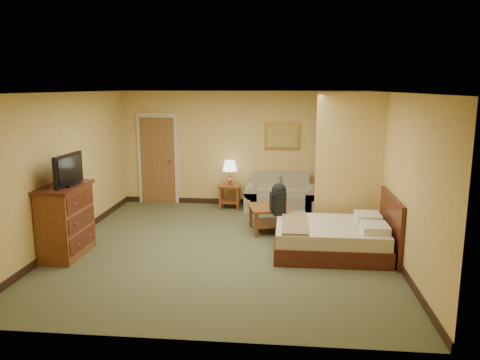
# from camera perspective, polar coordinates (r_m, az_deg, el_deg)

# --- Properties ---
(floor) EXTENTS (6.00, 6.00, 0.00)m
(floor) POSITION_cam_1_polar(r_m,az_deg,el_deg) (8.06, -1.86, -8.18)
(floor) COLOR #4E5235
(floor) RESTS_ON ground
(ceiling) EXTENTS (6.00, 6.00, 0.00)m
(ceiling) POSITION_cam_1_polar(r_m,az_deg,el_deg) (7.60, -1.99, 10.63)
(ceiling) COLOR white
(ceiling) RESTS_ON back_wall
(back_wall) EXTENTS (5.50, 0.02, 2.60)m
(back_wall) POSITION_cam_1_polar(r_m,az_deg,el_deg) (10.67, 0.19, 3.83)
(back_wall) COLOR #DDB65E
(back_wall) RESTS_ON floor
(left_wall) EXTENTS (0.02, 6.00, 2.60)m
(left_wall) POSITION_cam_1_polar(r_m,az_deg,el_deg) (8.53, -20.56, 1.21)
(left_wall) COLOR #DDB65E
(left_wall) RESTS_ON floor
(right_wall) EXTENTS (0.02, 6.00, 2.60)m
(right_wall) POSITION_cam_1_polar(r_m,az_deg,el_deg) (7.86, 18.38, 0.55)
(right_wall) COLOR #DDB65E
(right_wall) RESTS_ON floor
(partition) EXTENTS (1.20, 0.15, 2.60)m
(partition) POSITION_cam_1_polar(r_m,az_deg,el_deg) (8.65, 13.18, 1.77)
(partition) COLOR #DDB65E
(partition) RESTS_ON floor
(door) EXTENTS (0.94, 0.16, 2.10)m
(door) POSITION_cam_1_polar(r_m,az_deg,el_deg) (11.03, -9.97, 2.50)
(door) COLOR beige
(door) RESTS_ON floor
(baseboard) EXTENTS (5.50, 0.02, 0.12)m
(baseboard) POSITION_cam_1_polar(r_m,az_deg,el_deg) (10.89, 0.18, -2.66)
(baseboard) COLOR black
(baseboard) RESTS_ON floor
(loveseat) EXTENTS (1.59, 0.74, 0.81)m
(loveseat) POSITION_cam_1_polar(r_m,az_deg,el_deg) (10.39, 5.02, -2.25)
(loveseat) COLOR gray
(loveseat) RESTS_ON floor
(side_table) EXTENTS (0.49, 0.49, 0.54)m
(side_table) POSITION_cam_1_polar(r_m,az_deg,el_deg) (10.52, -1.24, -1.52)
(side_table) COLOR brown
(side_table) RESTS_ON floor
(table_lamp) EXTENTS (0.33, 0.33, 0.54)m
(table_lamp) POSITION_cam_1_polar(r_m,az_deg,el_deg) (10.41, -1.25, 1.67)
(table_lamp) COLOR #B07B40
(table_lamp) RESTS_ON side_table
(coffee_table) EXTENTS (0.90, 0.90, 0.48)m
(coffee_table) POSITION_cam_1_polar(r_m,az_deg,el_deg) (8.84, 3.69, -4.09)
(coffee_table) COLOR brown
(coffee_table) RESTS_ON floor
(wall_picture) EXTENTS (0.80, 0.04, 0.62)m
(wall_picture) POSITION_cam_1_polar(r_m,az_deg,el_deg) (10.57, 5.17, 5.35)
(wall_picture) COLOR #B78E3F
(wall_picture) RESTS_ON back_wall
(dresser) EXTENTS (0.57, 1.09, 1.16)m
(dresser) POSITION_cam_1_polar(r_m,az_deg,el_deg) (8.00, -20.44, -4.65)
(dresser) COLOR brown
(dresser) RESTS_ON floor
(tv) EXTENTS (0.22, 0.82, 0.50)m
(tv) POSITION_cam_1_polar(r_m,az_deg,el_deg) (7.78, -20.19, 1.07)
(tv) COLOR black
(tv) RESTS_ON dresser
(bed) EXTENTS (1.89, 1.53, 0.99)m
(bed) POSITION_cam_1_polar(r_m,az_deg,el_deg) (7.86, 11.44, -6.84)
(bed) COLOR #43180F
(bed) RESTS_ON floor
(backpack) EXTENTS (0.27, 0.35, 0.55)m
(backpack) POSITION_cam_1_polar(r_m,az_deg,el_deg) (8.24, 4.76, -2.17)
(backpack) COLOR black
(backpack) RESTS_ON bed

